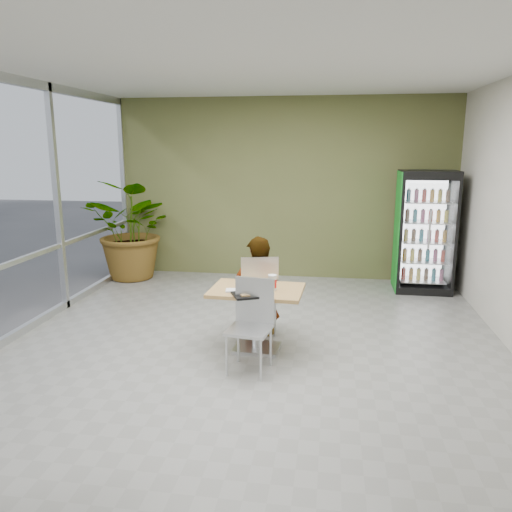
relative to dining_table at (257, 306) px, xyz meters
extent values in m
plane|color=gray|center=(-0.05, -0.04, -0.54)|extent=(7.00, 7.00, 0.00)
cube|color=#B2834C|center=(0.00, 0.00, 0.19)|extent=(1.09, 0.78, 0.04)
cylinder|color=#BABCBF|center=(0.00, 0.00, -0.18)|extent=(0.11, 0.11, 0.71)
cube|color=#BABCBF|center=(0.00, 0.00, -0.52)|extent=(0.55, 0.44, 0.04)
cube|color=#BABCBF|center=(-0.07, 0.58, -0.05)|extent=(0.55, 0.55, 0.03)
cube|color=#BABCBF|center=(-0.02, 0.37, 0.23)|extent=(0.45, 0.14, 0.55)
cylinder|color=#BABCBF|center=(0.08, 0.82, -0.29)|extent=(0.03, 0.03, 0.49)
cylinder|color=#BABCBF|center=(-0.31, 0.73, -0.29)|extent=(0.03, 0.03, 0.49)
cylinder|color=#BABCBF|center=(0.17, 0.44, -0.29)|extent=(0.03, 0.03, 0.49)
cylinder|color=#BABCBF|center=(-0.21, 0.35, -0.29)|extent=(0.03, 0.03, 0.49)
cube|color=#BABCBF|center=(0.00, -0.58, -0.07)|extent=(0.49, 0.49, 0.03)
cube|color=#BABCBF|center=(0.04, -0.38, 0.19)|extent=(0.43, 0.10, 0.52)
cylinder|color=#BABCBF|center=(-0.21, -0.74, -0.30)|extent=(0.02, 0.02, 0.46)
cylinder|color=#BABCBF|center=(0.16, -0.79, -0.30)|extent=(0.02, 0.02, 0.46)
cylinder|color=#BABCBF|center=(-0.15, -0.37, -0.30)|extent=(0.02, 0.02, 0.46)
cylinder|color=#BABCBF|center=(0.22, -0.42, -0.30)|extent=(0.02, 0.02, 0.46)
imported|color=black|center=(-0.07, 0.53, -0.05)|extent=(0.65, 0.50, 1.57)
cylinder|color=silver|center=(0.02, 0.06, 0.22)|extent=(0.24, 0.24, 0.01)
cylinder|color=silver|center=(0.18, -0.03, 0.30)|extent=(0.09, 0.09, 0.17)
cylinder|color=red|center=(0.18, -0.03, 0.29)|extent=(0.10, 0.10, 0.09)
cylinder|color=silver|center=(0.18, -0.03, 0.38)|extent=(0.10, 0.10, 0.01)
cube|color=silver|center=(-0.26, -0.14, 0.22)|extent=(0.16, 0.16, 0.02)
cube|color=black|center=(-0.01, -0.28, 0.22)|extent=(0.50, 0.45, 0.02)
cube|color=black|center=(2.34, 2.87, 0.45)|extent=(0.89, 0.70, 1.98)
cube|color=#179727|center=(1.89, 2.87, 0.45)|extent=(0.02, 0.68, 1.94)
cube|color=white|center=(2.34, 2.54, 0.47)|extent=(0.71, 0.02, 1.58)
imported|color=#27632D|center=(-2.65, 2.90, 0.36)|extent=(1.96, 1.82, 1.79)
camera|label=1|loc=(0.82, -5.46, 1.82)|focal=35.00mm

